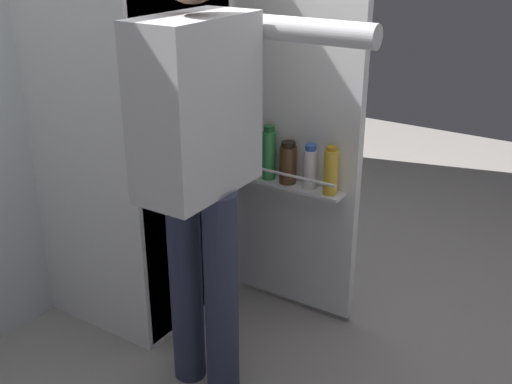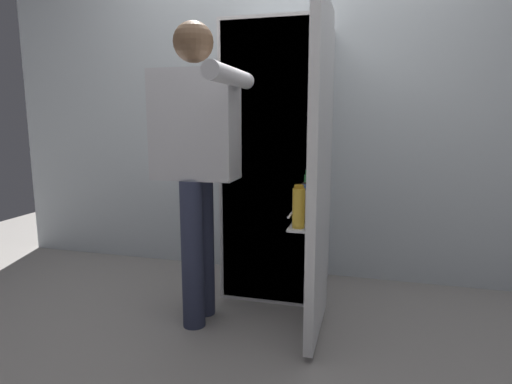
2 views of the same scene
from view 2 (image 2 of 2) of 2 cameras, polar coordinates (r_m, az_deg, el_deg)
ground_plane at (r=2.48m, az=0.18°, el=-16.86°), size 6.62×6.62×0.00m
kitchen_wall at (r=3.08m, az=4.54°, el=11.43°), size 4.40×0.10×2.40m
refrigerator at (r=2.70m, az=3.40°, el=3.95°), size 0.66×1.17×1.67m
person at (r=2.27m, az=-7.79°, el=5.73°), size 0.53×0.74×1.59m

